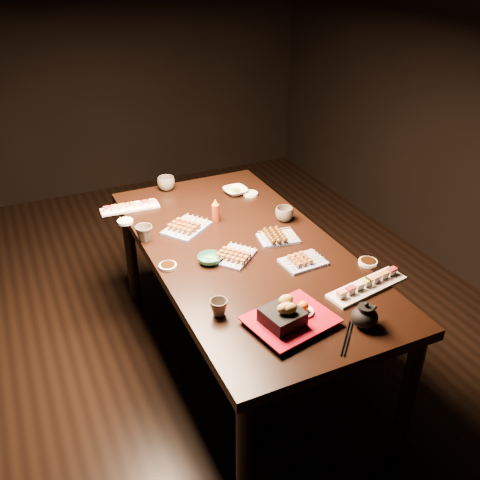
% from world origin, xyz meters
% --- Properties ---
extents(ground, '(5.00, 5.00, 0.00)m').
position_xyz_m(ground, '(0.00, 0.00, 0.00)').
color(ground, black).
rests_on(ground, ground).
extents(dining_table, '(1.22, 1.94, 0.75)m').
position_xyz_m(dining_table, '(0.25, -0.18, 0.38)').
color(dining_table, black).
rests_on(dining_table, ground).
extents(sushi_platter_near, '(0.41, 0.18, 0.05)m').
position_xyz_m(sushi_platter_near, '(0.59, -0.71, 0.77)').
color(sushi_platter_near, white).
rests_on(sushi_platter_near, dining_table).
extents(sushi_platter_far, '(0.33, 0.11, 0.04)m').
position_xyz_m(sushi_platter_far, '(-0.15, 0.48, 0.77)').
color(sushi_platter_far, white).
rests_on(sushi_platter_far, dining_table).
extents(yakitori_plate_center, '(0.25, 0.24, 0.05)m').
position_xyz_m(yakitori_plate_center, '(0.17, -0.24, 0.78)').
color(yakitori_plate_center, '#828EB6').
rests_on(yakitori_plate_center, dining_table).
extents(yakitori_plate_right, '(0.21, 0.16, 0.05)m').
position_xyz_m(yakitori_plate_right, '(0.44, -0.42, 0.78)').
color(yakitori_plate_right, '#828EB6').
rests_on(yakitori_plate_right, dining_table).
extents(yakitori_plate_left, '(0.29, 0.28, 0.06)m').
position_xyz_m(yakitori_plate_left, '(0.05, 0.12, 0.78)').
color(yakitori_plate_left, '#828EB6').
rests_on(yakitori_plate_left, dining_table).
extents(tsukune_plate, '(0.21, 0.17, 0.05)m').
position_xyz_m(tsukune_plate, '(0.44, -0.17, 0.77)').
color(tsukune_plate, '#828EB6').
rests_on(tsukune_plate, dining_table).
extents(edamame_bowl_green, '(0.13, 0.13, 0.04)m').
position_xyz_m(edamame_bowl_green, '(0.04, -0.23, 0.77)').
color(edamame_bowl_green, '#2C8666').
rests_on(edamame_bowl_green, dining_table).
extents(edamame_bowl_cream, '(0.14, 0.14, 0.03)m').
position_xyz_m(edamame_bowl_cream, '(0.47, 0.42, 0.77)').
color(edamame_bowl_cream, beige).
rests_on(edamame_bowl_cream, dining_table).
extents(tempura_tray, '(0.37, 0.32, 0.12)m').
position_xyz_m(tempura_tray, '(0.16, -0.79, 0.81)').
color(tempura_tray, black).
rests_on(tempura_tray, dining_table).
extents(teacup_near_left, '(0.10, 0.10, 0.07)m').
position_xyz_m(teacup_near_left, '(-0.07, -0.61, 0.78)').
color(teacup_near_left, brown).
rests_on(teacup_near_left, dining_table).
extents(teacup_mid_right, '(0.12, 0.12, 0.08)m').
position_xyz_m(teacup_mid_right, '(0.57, -0.00, 0.79)').
color(teacup_mid_right, brown).
rests_on(teacup_mid_right, dining_table).
extents(teacup_far_left, '(0.12, 0.12, 0.08)m').
position_xyz_m(teacup_far_left, '(-0.18, 0.10, 0.79)').
color(teacup_far_left, brown).
rests_on(teacup_far_left, dining_table).
extents(teacup_far_right, '(0.12, 0.12, 0.08)m').
position_xyz_m(teacup_far_right, '(0.11, 0.64, 0.79)').
color(teacup_far_right, brown).
rests_on(teacup_far_right, dining_table).
extents(teapot, '(0.16, 0.16, 0.11)m').
position_xyz_m(teapot, '(0.42, -0.92, 0.80)').
color(teapot, black).
rests_on(teapot, dining_table).
extents(condiment_bottle, '(0.05, 0.05, 0.13)m').
position_xyz_m(condiment_bottle, '(0.23, 0.15, 0.81)').
color(condiment_bottle, maroon).
rests_on(condiment_bottle, dining_table).
extents(sauce_dish_west, '(0.10, 0.10, 0.01)m').
position_xyz_m(sauce_dish_west, '(-0.15, -0.19, 0.76)').
color(sauce_dish_west, white).
rests_on(sauce_dish_west, dining_table).
extents(sauce_dish_east, '(0.11, 0.11, 0.02)m').
position_xyz_m(sauce_dish_east, '(0.54, 0.36, 0.76)').
color(sauce_dish_east, white).
rests_on(sauce_dish_east, dining_table).
extents(sauce_dish_se, '(0.09, 0.09, 0.02)m').
position_xyz_m(sauce_dish_se, '(0.71, -0.55, 0.76)').
color(sauce_dish_se, white).
rests_on(sauce_dish_se, dining_table).
extents(sauce_dish_nw, '(0.09, 0.09, 0.01)m').
position_xyz_m(sauce_dish_nw, '(-0.22, 0.33, 0.76)').
color(sauce_dish_nw, white).
rests_on(sauce_dish_nw, dining_table).
extents(chopsticks_near, '(0.16, 0.17, 0.01)m').
position_xyz_m(chopsticks_near, '(0.32, -0.96, 0.75)').
color(chopsticks_near, black).
rests_on(chopsticks_near, dining_table).
extents(chopsticks_se, '(0.20, 0.02, 0.01)m').
position_xyz_m(chopsticks_se, '(0.68, -0.73, 0.75)').
color(chopsticks_se, black).
rests_on(chopsticks_se, dining_table).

